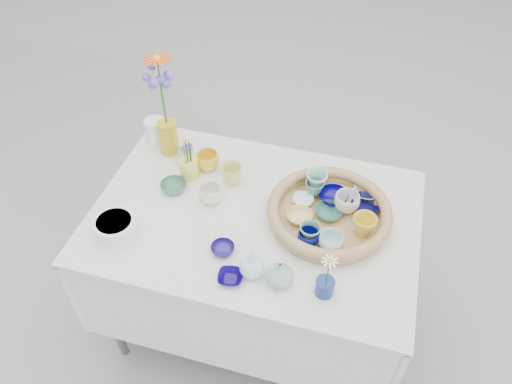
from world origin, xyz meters
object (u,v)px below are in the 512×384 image
(display_table, at_px, (255,318))
(tall_vase_yellow, at_px, (169,137))
(bud_vase_seafoam, at_px, (280,273))
(wicker_tray, at_px, (329,213))

(display_table, xyz_separation_m, tall_vase_yellow, (-0.46, 0.27, 0.84))
(display_table, height_order, bud_vase_seafoam, bud_vase_seafoam)
(display_table, relative_size, wicker_tray, 2.66)
(display_table, height_order, tall_vase_yellow, tall_vase_yellow)
(wicker_tray, distance_m, tall_vase_yellow, 0.77)
(tall_vase_yellow, bearing_deg, display_table, -29.84)
(bud_vase_seafoam, xyz_separation_m, tall_vase_yellow, (-0.63, 0.55, 0.03))
(wicker_tray, distance_m, bud_vase_seafoam, 0.35)
(display_table, bearing_deg, tall_vase_yellow, 150.16)
(display_table, bearing_deg, wicker_tray, 10.12)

